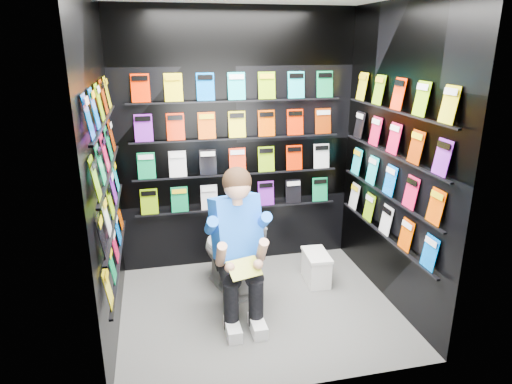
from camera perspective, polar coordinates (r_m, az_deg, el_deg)
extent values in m
plane|color=#5D5D5B|center=(4.20, 0.38, -14.39)|extent=(2.40, 2.40, 0.00)
cube|color=black|center=(4.62, -2.42, 6.18)|extent=(2.40, 0.04, 2.60)
cube|color=black|center=(2.75, 5.17, -2.42)|extent=(2.40, 0.04, 2.60)
cube|color=black|center=(3.60, -18.55, 1.71)|extent=(0.04, 2.00, 2.60)
cube|color=black|center=(4.10, 17.02, 3.83)|extent=(0.04, 2.00, 2.60)
imported|color=white|center=(4.36, -3.36, -7.60)|extent=(0.60, 0.83, 0.73)
cube|color=silver|center=(4.60, 7.52, -9.48)|extent=(0.22, 0.38, 0.28)
cube|color=silver|center=(4.53, 7.60, -7.78)|extent=(0.24, 0.40, 0.03)
cube|color=green|center=(3.62, -1.48, -9.51)|extent=(0.29, 0.21, 0.11)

